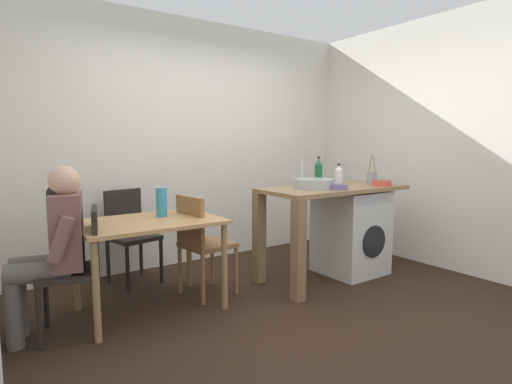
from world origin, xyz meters
name	(u,v)px	position (x,y,z in m)	size (l,w,h in m)	color
ground_plane	(285,309)	(0.00, 0.00, 0.00)	(5.46, 5.46, 0.00)	black
wall_back	(189,143)	(0.00, 1.75, 1.35)	(4.60, 0.10, 2.70)	silver
wall_counter_side	(442,143)	(2.15, 0.00, 1.35)	(0.10, 3.80, 2.70)	silver
dining_table	(149,232)	(-0.90, 0.63, 0.64)	(1.10, 0.76, 0.74)	tan
chair_person_seat	(81,264)	(-1.45, 0.51, 0.51)	(0.49, 0.49, 0.90)	black
chair_opposite	(201,240)	(-0.42, 0.67, 0.51)	(0.45, 0.45, 0.90)	olive
chair_spare_by_wall	(130,230)	(-0.81, 1.40, 0.51)	(0.48, 0.48, 0.90)	black
seated_person	(54,243)	(-1.60, 0.55, 0.67)	(0.55, 0.54, 1.20)	#595651
kitchen_counter	(318,204)	(0.70, 0.38, 0.76)	(1.50, 0.68, 0.92)	olive
washing_machine	(351,232)	(1.17, 0.38, 0.43)	(0.60, 0.61, 0.86)	silver
sink_basin	(314,184)	(0.65, 0.38, 0.97)	(0.38, 0.38, 0.09)	#9EA0A5
tap	(302,173)	(0.65, 0.56, 1.06)	(0.02, 0.02, 0.28)	#B2B2B7
bottle_tall_green	(318,172)	(0.93, 0.63, 1.05)	(0.08, 0.08, 0.29)	#19592D
bottle_squat_brown	(339,175)	(1.06, 0.46, 1.02)	(0.08, 0.08, 0.22)	silver
mixing_bowl	(338,187)	(0.77, 0.18, 0.95)	(0.17, 0.17, 0.05)	slate
utensil_crock	(372,176)	(1.54, 0.43, 0.99)	(0.11, 0.11, 0.30)	gray
colander	(381,183)	(1.36, 0.16, 0.95)	(0.20, 0.20, 0.06)	#D84C38
vase	(162,202)	(-0.75, 0.73, 0.86)	(0.09, 0.09, 0.24)	teal
scissors	(337,187)	(0.86, 0.28, 0.92)	(0.15, 0.06, 0.01)	#B2B2B7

